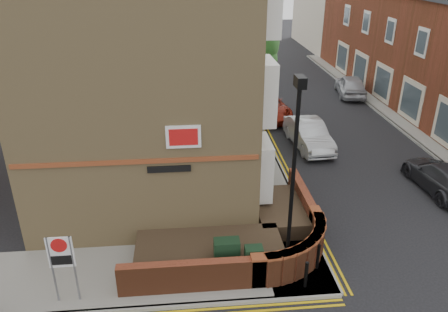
% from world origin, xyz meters
% --- Properties ---
extents(ground, '(120.00, 120.00, 0.00)m').
position_xyz_m(ground, '(0.00, 0.00, 0.00)').
color(ground, black).
rests_on(ground, ground).
extents(pavement_corner, '(13.00, 3.00, 0.12)m').
position_xyz_m(pavement_corner, '(-3.50, 1.50, 0.06)').
color(pavement_corner, gray).
rests_on(pavement_corner, ground).
extents(pavement_main, '(2.00, 32.00, 0.12)m').
position_xyz_m(pavement_main, '(2.00, 16.00, 0.06)').
color(pavement_main, gray).
rests_on(pavement_main, ground).
extents(pavement_far, '(4.00, 40.00, 0.12)m').
position_xyz_m(pavement_far, '(13.00, 13.00, 0.06)').
color(pavement_far, gray).
rests_on(pavement_far, ground).
extents(kerb_side, '(13.00, 0.15, 0.12)m').
position_xyz_m(kerb_side, '(-3.50, 0.00, 0.06)').
color(kerb_side, gray).
rests_on(kerb_side, ground).
extents(kerb_main_near, '(0.15, 32.00, 0.12)m').
position_xyz_m(kerb_main_near, '(3.00, 16.00, 0.06)').
color(kerb_main_near, gray).
rests_on(kerb_main_near, ground).
extents(kerb_main_far, '(0.15, 40.00, 0.12)m').
position_xyz_m(kerb_main_far, '(11.00, 13.00, 0.06)').
color(kerb_main_far, gray).
rests_on(kerb_main_far, ground).
extents(yellow_lines_main, '(0.28, 32.00, 0.01)m').
position_xyz_m(yellow_lines_main, '(3.25, 16.00, 0.01)').
color(yellow_lines_main, gold).
rests_on(yellow_lines_main, ground).
extents(corner_building, '(8.95, 10.40, 13.60)m').
position_xyz_m(corner_building, '(-2.84, 8.00, 6.23)').
color(corner_building, tan).
rests_on(corner_building, ground).
extents(garden_wall, '(6.80, 6.00, 1.20)m').
position_xyz_m(garden_wall, '(0.00, 2.50, 0.00)').
color(garden_wall, brown).
rests_on(garden_wall, ground).
extents(lamppost, '(0.25, 0.50, 6.30)m').
position_xyz_m(lamppost, '(1.60, 1.20, 3.34)').
color(lamppost, black).
rests_on(lamppost, pavement_corner).
extents(utility_cabinet_large, '(0.80, 0.45, 1.20)m').
position_xyz_m(utility_cabinet_large, '(-0.30, 1.30, 0.72)').
color(utility_cabinet_large, black).
rests_on(utility_cabinet_large, pavement_corner).
extents(utility_cabinet_small, '(0.55, 0.40, 1.10)m').
position_xyz_m(utility_cabinet_small, '(0.50, 1.00, 0.67)').
color(utility_cabinet_small, black).
rests_on(utility_cabinet_small, pavement_corner).
extents(bollard_near, '(0.11, 0.11, 0.90)m').
position_xyz_m(bollard_near, '(2.00, 0.40, 0.57)').
color(bollard_near, black).
rests_on(bollard_near, pavement_corner).
extents(bollard_far, '(0.11, 0.11, 0.90)m').
position_xyz_m(bollard_far, '(2.60, 1.20, 0.57)').
color(bollard_far, black).
rests_on(bollard_far, pavement_corner).
extents(zone_sign, '(0.72, 0.07, 2.20)m').
position_xyz_m(zone_sign, '(-5.00, 0.50, 1.64)').
color(zone_sign, slate).
rests_on(zone_sign, pavement_corner).
extents(far_terrace, '(5.40, 30.40, 8.00)m').
position_xyz_m(far_terrace, '(14.50, 17.00, 4.04)').
color(far_terrace, brown).
rests_on(far_terrace, ground).
extents(far_terrace_cream, '(5.40, 12.40, 8.00)m').
position_xyz_m(far_terrace_cream, '(14.50, 38.00, 4.05)').
color(far_terrace_cream, beige).
rests_on(far_terrace_cream, ground).
extents(tree_near, '(3.64, 3.65, 6.70)m').
position_xyz_m(tree_near, '(2.00, 14.05, 4.70)').
color(tree_near, '#382B1E').
rests_on(tree_near, pavement_main).
extents(tree_mid, '(4.03, 4.03, 7.42)m').
position_xyz_m(tree_mid, '(2.00, 22.05, 5.20)').
color(tree_mid, '#382B1E').
rests_on(tree_mid, pavement_main).
extents(tree_far, '(3.81, 3.81, 7.00)m').
position_xyz_m(tree_far, '(2.00, 30.05, 4.91)').
color(tree_far, '#382B1E').
rests_on(tree_far, pavement_main).
extents(traffic_light_assembly, '(0.20, 0.16, 4.20)m').
position_xyz_m(traffic_light_assembly, '(2.40, 25.00, 2.78)').
color(traffic_light_assembly, black).
rests_on(traffic_light_assembly, pavement_main).
extents(silver_car_near, '(1.83, 4.43, 1.43)m').
position_xyz_m(silver_car_near, '(5.00, 11.02, 0.71)').
color(silver_car_near, '#B4B8BC').
rests_on(silver_car_near, ground).
extents(red_car_main, '(2.85, 5.40, 1.45)m').
position_xyz_m(red_car_main, '(3.60, 16.00, 0.72)').
color(red_car_main, maroon).
rests_on(red_car_main, ground).
extents(grey_car_far, '(1.95, 4.45, 1.27)m').
position_xyz_m(grey_car_far, '(9.42, 5.87, 0.64)').
color(grey_car_far, '#29292E').
rests_on(grey_car_far, ground).
extents(silver_car_far, '(2.53, 4.63, 1.49)m').
position_xyz_m(silver_car_far, '(10.50, 19.80, 0.75)').
color(silver_car_far, '#ADAFB5').
rests_on(silver_car_far, ground).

